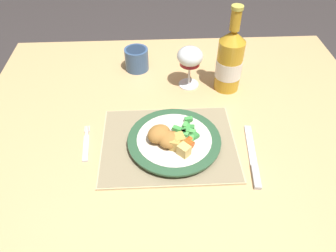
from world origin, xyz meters
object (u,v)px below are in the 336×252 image
bottle (230,61)px  dining_table (178,139)px  wine_glass (190,58)px  dinner_plate (174,141)px  fork (86,146)px  drinking_cup (137,59)px  table_knife (253,160)px

bottle → dining_table: bearing=-140.3°
wine_glass → dinner_plate: bearing=-103.4°
fork → drinking_cup: bearing=70.7°
dinner_plate → fork: (-0.23, 0.01, -0.01)m
fork → bottle: size_ratio=0.49×
wine_glass → fork: bearing=-138.6°
table_knife → dining_table: bearing=134.4°
fork → drinking_cup: drinking_cup is taller
dinner_plate → bottle: (0.18, 0.25, 0.08)m
dinner_plate → drinking_cup: bearing=105.6°
dining_table → dinner_plate: bearing=-99.9°
bottle → drinking_cup: bottle is taller
dining_table → fork: fork is taller
drinking_cup → table_knife: bearing=-55.6°
bottle → fork: bearing=-149.7°
dining_table → drinking_cup: drinking_cup is taller
drinking_cup → wine_glass: bearing=-31.6°
fork → wine_glass: size_ratio=0.97×
dining_table → drinking_cup: 0.32m
table_knife → bottle: 0.33m
wine_glass → table_knife: bearing=-68.5°
table_knife → drinking_cup: bearing=124.4°
dinner_plate → fork: 0.23m
fork → drinking_cup: (0.13, 0.37, 0.04)m
bottle → drinking_cup: bearing=156.9°
fork → bottle: bottle is taller
dinner_plate → table_knife: size_ratio=1.13×
dinner_plate → bottle: bottle is taller
fork → table_knife: bearing=-9.7°
bottle → wine_glass: bearing=171.0°
table_knife → drinking_cup: size_ratio=2.71×
dinner_plate → wine_glass: bearing=76.6°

